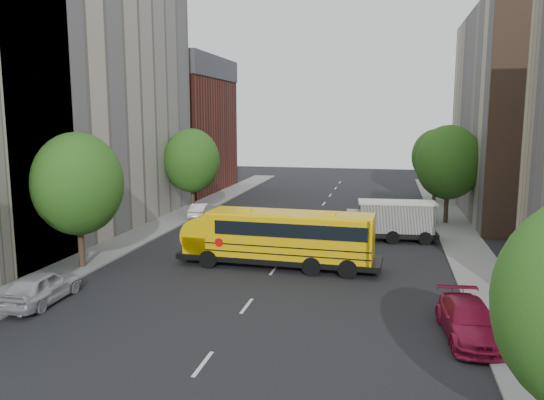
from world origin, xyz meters
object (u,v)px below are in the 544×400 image
(parked_car_4, at_px, (418,214))
(school_bus, at_px, (277,236))
(street_tree_5, at_px, (436,156))
(parked_car_0, at_px, (41,287))
(street_tree_2, at_px, (192,161))
(street_tree_1, at_px, (78,184))
(street_tree_4, at_px, (448,162))
(parked_car_3, at_px, (469,321))
(safari_truck, at_px, (390,220))
(parked_car_1, at_px, (201,210))

(parked_car_4, bearing_deg, school_bus, -123.60)
(street_tree_5, bearing_deg, parked_car_0, -119.99)
(street_tree_2, relative_size, parked_car_4, 1.67)
(street_tree_1, height_order, parked_car_4, street_tree_1)
(street_tree_4, relative_size, street_tree_5, 1.08)
(school_bus, height_order, parked_car_0, school_bus)
(parked_car_3, bearing_deg, safari_truck, 95.55)
(street_tree_2, distance_m, school_bus, 19.06)
(street_tree_5, distance_m, parked_car_3, 35.83)
(safari_truck, height_order, parked_car_0, safari_truck)
(street_tree_2, relative_size, parked_car_0, 1.66)
(parked_car_4, bearing_deg, street_tree_2, 176.08)
(street_tree_4, distance_m, school_bus, 19.08)
(parked_car_4, bearing_deg, safari_truck, -111.90)
(parked_car_0, height_order, parked_car_3, parked_car_0)
(parked_car_3, distance_m, parked_car_4, 23.42)
(street_tree_1, height_order, street_tree_2, street_tree_1)
(street_tree_5, relative_size, safari_truck, 1.10)
(street_tree_1, distance_m, parked_car_3, 21.76)
(street_tree_2, distance_m, parked_car_3, 31.58)
(parked_car_1, xyz_separation_m, parked_car_3, (19.20, -21.97, 0.08))
(parked_car_4, bearing_deg, parked_car_3, -91.46)
(safari_truck, distance_m, parked_car_0, 23.15)
(school_bus, distance_m, parked_car_3, 12.73)
(street_tree_5, bearing_deg, street_tree_2, -151.39)
(street_tree_5, xyz_separation_m, school_bus, (-10.98, -27.27, -2.83))
(street_tree_2, bearing_deg, parked_car_3, -48.86)
(parked_car_1, height_order, parked_car_4, parked_car_4)
(street_tree_2, relative_size, street_tree_4, 0.95)
(street_tree_5, relative_size, parked_car_4, 1.62)
(street_tree_1, relative_size, street_tree_5, 1.05)
(parked_car_1, xyz_separation_m, parked_car_4, (18.40, 1.44, 0.14))
(street_tree_5, distance_m, safari_truck, 19.85)
(parked_car_1, bearing_deg, street_tree_2, -52.39)
(parked_car_0, distance_m, parked_car_4, 29.86)
(parked_car_3, height_order, parked_car_4, parked_car_4)
(school_bus, xyz_separation_m, safari_truck, (6.48, 8.21, -0.37))
(street_tree_1, bearing_deg, safari_truck, 32.01)
(street_tree_1, height_order, parked_car_3, street_tree_1)
(street_tree_2, relative_size, school_bus, 0.64)
(street_tree_1, distance_m, street_tree_2, 18.00)
(street_tree_2, height_order, safari_truck, street_tree_2)
(school_bus, xyz_separation_m, parked_car_0, (-9.62, -8.41, -1.08))
(street_tree_4, distance_m, parked_car_3, 24.02)
(safari_truck, xyz_separation_m, parked_car_0, (-16.10, -16.62, -0.71))
(street_tree_5, height_order, parked_car_1, street_tree_5)
(street_tree_4, bearing_deg, parked_car_4, -175.49)
(street_tree_1, bearing_deg, parked_car_0, -76.17)
(school_bus, distance_m, parked_car_0, 12.83)
(street_tree_4, xyz_separation_m, parked_car_1, (-20.60, -1.61, -4.43))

